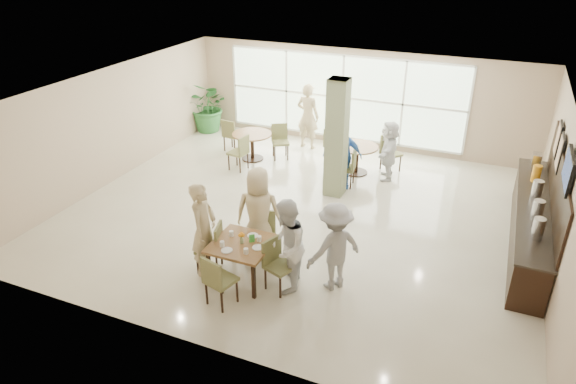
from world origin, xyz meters
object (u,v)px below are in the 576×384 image
at_px(adult_standing, 308,116).
at_px(teen_standing, 335,247).
at_px(adult_b, 389,150).
at_px(main_table, 242,247).
at_px(adult_a, 342,156).
at_px(teen_left, 204,229).
at_px(buffet_counter, 532,221).
at_px(teen_far, 259,213).
at_px(teen_right, 286,246).
at_px(round_table_left, 252,140).
at_px(round_table_right, 357,153).
at_px(potted_plant, 209,106).

bearing_deg(adult_standing, teen_standing, 121.81).
bearing_deg(adult_standing, adult_b, 162.37).
height_order(adult_b, adult_standing, adult_standing).
height_order(main_table, adult_a, adult_a).
bearing_deg(teen_left, buffet_counter, -65.48).
xyz_separation_m(teen_far, adult_standing, (-1.16, 5.62, 0.05)).
relative_size(teen_left, teen_right, 1.04).
height_order(main_table, round_table_left, same).
relative_size(teen_right, adult_a, 1.06).
xyz_separation_m(main_table, teen_standing, (1.57, 0.42, 0.15)).
distance_m(buffet_counter, teen_right, 5.05).
relative_size(round_table_left, buffet_counter, 0.23).
bearing_deg(adult_a, round_table_right, 66.75).
bearing_deg(potted_plant, teen_far, -51.81).
bearing_deg(round_table_left, adult_a, -14.05).
distance_m(main_table, adult_a, 4.38).
relative_size(main_table, adult_a, 0.64).
distance_m(round_table_left, potted_plant, 2.74).
height_order(main_table, adult_standing, adult_standing).
relative_size(buffet_counter, potted_plant, 2.92).
relative_size(teen_standing, adult_standing, 0.86).
distance_m(round_table_left, adult_standing, 1.83).
height_order(round_table_right, adult_standing, adult_standing).
bearing_deg(potted_plant, buffet_counter, -19.83).
xyz_separation_m(round_table_left, teen_right, (3.16, -5.01, 0.29)).
bearing_deg(teen_standing, adult_b, -139.58).
bearing_deg(teen_standing, adult_standing, -116.74).
bearing_deg(adult_b, adult_standing, -124.38).
distance_m(round_table_left, teen_right, 5.93).
bearing_deg(adult_a, teen_far, -114.95).
bearing_deg(teen_left, main_table, -92.38).
distance_m(potted_plant, teen_far, 7.28).
height_order(teen_right, teen_standing, teen_right).
bearing_deg(potted_plant, adult_b, -12.36).
bearing_deg(main_table, adult_standing, 100.90).
bearing_deg(teen_right, teen_standing, 101.97).
bearing_deg(teen_far, buffet_counter, -170.58).
relative_size(round_table_left, adult_a, 0.67).
relative_size(adult_a, adult_b, 1.06).
height_order(teen_standing, adult_b, teen_standing).
relative_size(adult_a, adult_standing, 0.85).
bearing_deg(adult_b, adult_a, -55.11).
distance_m(teen_right, teen_standing, 0.84).
height_order(main_table, teen_far, teen_far).
relative_size(teen_left, adult_standing, 0.94).
distance_m(teen_far, adult_a, 3.54).
distance_m(buffet_counter, teen_left, 6.39).
bearing_deg(teen_left, adult_standing, -1.88).
relative_size(potted_plant, adult_a, 0.99).
bearing_deg(adult_a, round_table_left, 149.95).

